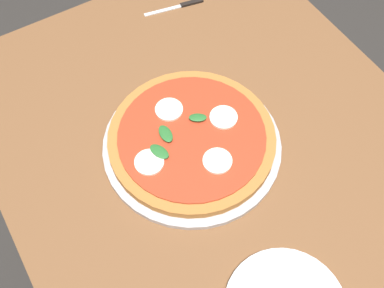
{
  "coord_description": "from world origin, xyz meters",
  "views": [
    {
      "loc": [
        -0.34,
        0.29,
        1.53
      ],
      "look_at": [
        0.07,
        0.04,
        0.74
      ],
      "focal_mm": 44.79,
      "sensor_mm": 36.0,
      "label": 1
    }
  ],
  "objects": [
    {
      "name": "ground_plane",
      "position": [
        0.0,
        0.0,
        0.0
      ],
      "size": [
        6.0,
        6.0,
        0.0
      ],
      "primitive_type": "plane",
      "color": "#2D2B28"
    },
    {
      "name": "pizza",
      "position": [
        0.08,
        0.04,
        0.76
      ],
      "size": [
        0.32,
        0.32,
        0.03
      ],
      "color": "#B27033",
      "rests_on": "serving_tray"
    },
    {
      "name": "knife",
      "position": [
        0.42,
        -0.14,
        0.74
      ],
      "size": [
        0.04,
        0.15,
        0.01
      ],
      "color": "black",
      "rests_on": "dining_table"
    },
    {
      "name": "serving_tray",
      "position": [
        0.07,
        0.04,
        0.74
      ],
      "size": [
        0.35,
        0.35,
        0.01
      ],
      "primitive_type": "cylinder",
      "color": "#B2B2B7",
      "rests_on": "dining_table"
    },
    {
      "name": "dining_table",
      "position": [
        0.0,
        0.0,
        0.61
      ],
      "size": [
        1.1,
        0.82,
        0.73
      ],
      "color": "brown",
      "rests_on": "ground_plane"
    }
  ]
}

